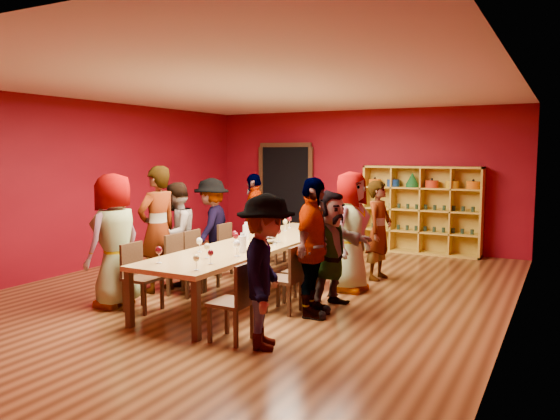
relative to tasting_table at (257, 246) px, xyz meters
The scene contains 46 objects.
room_shell 0.80m from the tasting_table, ahead, with size 7.10×9.10×3.04m.
tasting_table is the anchor object (origin of this frame).
doorway 4.80m from the tasting_table, 112.09° to the left, with size 1.40×0.17×2.30m.
shelving_unit 4.55m from the tasting_table, 72.08° to the left, with size 2.40×0.40×1.80m.
chair_person_left_0 1.81m from the tasting_table, 120.33° to the right, with size 0.42×0.42×0.89m.
person_left_0 2.05m from the tasting_table, 130.20° to the right, with size 0.88×0.48×1.81m, color #5578AF.
chair_person_left_1 1.15m from the tasting_table, 143.39° to the right, with size 0.42×0.42×0.89m.
person_left_1 1.50m from the tasting_table, 152.89° to the right, with size 0.69×0.50×1.89m, color #C4838F.
chair_person_left_2 0.96m from the tasting_table, 164.95° to the right, with size 0.42×0.42×0.89m.
person_left_2 1.35m from the tasting_table, 169.52° to the right, with size 0.79×0.43×1.62m, color #5F82C4.
chair_person_left_3 1.14m from the tasting_table, 144.16° to the left, with size 0.42×0.42×0.89m.
person_left_3 1.45m from the tasting_table, 152.86° to the left, with size 1.06×0.44×1.65m, color #515157.
chair_person_left_4 2.18m from the tasting_table, 114.73° to the left, with size 0.42×0.42×0.89m.
person_left_4 2.33m from the tasting_table, 121.71° to the left, with size 0.99×0.45×1.68m, color #5B78BD.
chair_person_right_0 2.19m from the tasting_table, 65.38° to the right, with size 0.42×0.42×0.89m.
person_right_0 2.36m from the tasting_table, 57.32° to the right, with size 1.07×0.44×1.65m, color #4C4C51.
chair_person_right_1 1.19m from the tasting_table, 39.04° to the right, with size 0.42×0.42×0.89m.
person_right_1 1.46m from the tasting_table, 30.71° to the right, with size 1.04×0.47×1.77m, color #4A4A4F.
chair_person_right_2 0.96m from the tasting_table, 13.47° to the right, with size 0.42×0.42×0.89m.
person_right_2 1.28m from the tasting_table, ahead, with size 1.47×0.42×1.58m, color white.
chair_person_right_3 1.18m from the tasting_table, 38.19° to the left, with size 0.42×0.42×0.89m.
person_right_3 1.41m from the tasting_table, 30.85° to the left, with size 0.88×0.48×1.80m, color #151D3B.
chair_person_right_4 1.89m from the tasting_table, 61.02° to the left, with size 0.42×0.42×0.89m.
person_right_4 2.13m from the tasting_table, 50.62° to the left, with size 0.59×0.43×1.62m, color pink.
wine_glass_0 0.54m from the tasting_table, 96.56° to the right, with size 0.08×0.08×0.21m.
wine_glass_1 1.68m from the tasting_table, 100.18° to the left, with size 0.08×0.08×0.20m.
wine_glass_2 1.16m from the tasting_table, 72.70° to the right, with size 0.09×0.09×0.22m.
wine_glass_3 1.12m from the tasting_table, 110.11° to the left, with size 0.09×0.09×0.22m.
wine_glass_4 1.36m from the tasting_table, 87.58° to the right, with size 0.08×0.08×0.19m.
wine_glass_5 0.93m from the tasting_table, 70.31° to the left, with size 0.07×0.07×0.18m.
wine_glass_6 1.29m from the tasting_table, 98.34° to the left, with size 0.08×0.08×0.20m.
wine_glass_7 0.38m from the tasting_table, 145.02° to the right, with size 0.07×0.07×0.18m.
wine_glass_8 0.82m from the tasting_table, 109.71° to the left, with size 0.09×0.09×0.22m.
wine_glass_9 0.38m from the tasting_table, 27.01° to the left, with size 0.09×0.09×0.22m.
wine_glass_10 1.83m from the tasting_table, 78.00° to the left, with size 0.08×0.08×0.19m.
wine_glass_11 1.94m from the tasting_table, 78.81° to the left, with size 0.08×0.08×0.20m.
wine_glass_12 0.37m from the tasting_table, 72.48° to the left, with size 0.07×0.07×0.18m.
wine_glass_13 1.11m from the tasting_table, 104.50° to the right, with size 0.08×0.08×0.20m.
wine_glass_14 1.68m from the tasting_table, 79.07° to the right, with size 0.07×0.07×0.18m.
wine_glass_15 2.04m from the tasting_table, 79.43° to the right, with size 0.07×0.07×0.18m.
wine_glass_16 0.39m from the tasting_table, ahead, with size 0.08×0.08×0.20m.
wine_glass_17 1.92m from the tasting_table, 97.86° to the right, with size 0.08×0.08×0.21m.
spittoon_bowl 0.19m from the tasting_table, ahead, with size 0.34×0.34×0.19m, color silver.
carafe_a 0.34m from the tasting_table, 154.42° to the left, with size 0.13×0.13×0.27m.
carafe_b 0.87m from the tasting_table, 72.69° to the right, with size 0.12×0.12×0.26m.
wine_bottle 1.73m from the tasting_table, 83.10° to the left, with size 0.11×0.11×0.35m.
Camera 1 is at (4.07, -6.92, 2.09)m, focal length 35.00 mm.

